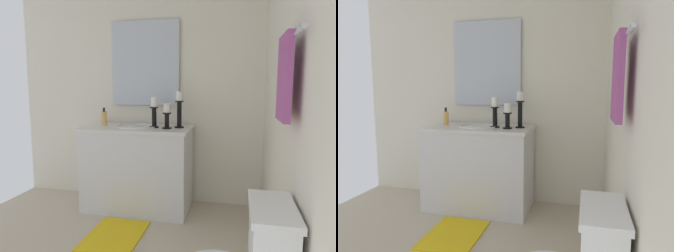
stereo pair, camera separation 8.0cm
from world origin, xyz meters
TOP-DOWN VIEW (x-y plane):
  - wall_back at (0.00, 1.35)m, footprint 2.49×0.04m
  - wall_left at (-1.24, 0.00)m, footprint 0.04×2.71m
  - vanity_cabinet at (-0.92, 0.10)m, footprint 0.58×1.08m
  - sink_basin at (-0.92, 0.10)m, footprint 0.40×0.40m
  - mirror at (-1.20, 0.10)m, footprint 0.02×0.74m
  - candle_holder_tall at (-0.94, 0.52)m, footprint 0.09×0.09m
  - candle_holder_short at (-0.85, 0.42)m, footprint 0.09×0.09m
  - candle_holder_mid at (-0.90, 0.28)m, footprint 0.09×0.09m
  - soap_bottle at (-0.97, -0.28)m, footprint 0.06×0.06m
  - towel_bar at (0.42, 1.29)m, footprint 0.60×0.02m
  - towel_near_vanity at (0.42, 1.28)m, footprint 0.28×0.03m
  - bath_mat at (-0.29, 0.10)m, footprint 0.60×0.44m

SIDE VIEW (x-z plane):
  - bath_mat at x=-0.29m, z-range 0.00..0.02m
  - vanity_cabinet at x=-0.92m, z-range 0.00..0.84m
  - sink_basin at x=-0.92m, z-range 0.68..0.92m
  - soap_bottle at x=-0.97m, z-range 0.83..1.01m
  - candle_holder_short at x=-0.85m, z-range 0.85..1.09m
  - candle_holder_mid at x=-0.90m, z-range 0.85..1.15m
  - candle_holder_tall at x=-0.94m, z-range 0.85..1.20m
  - wall_back at x=0.00m, z-range 0.00..2.45m
  - wall_left at x=-1.24m, z-range 0.00..2.45m
  - towel_near_vanity at x=0.42m, z-range 1.08..1.48m
  - towel_bar at x=0.42m, z-range 1.45..1.47m
  - mirror at x=-1.20m, z-range 1.04..1.92m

